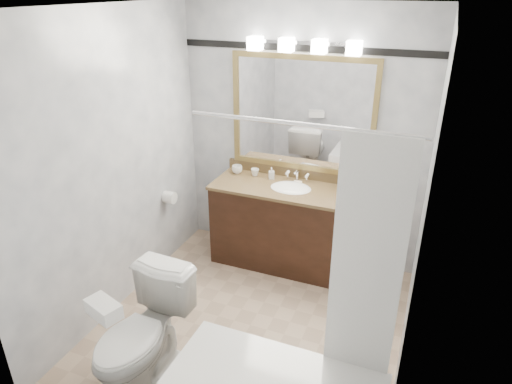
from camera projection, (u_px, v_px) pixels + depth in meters
room at (249, 190)px, 3.33m from camera, size 2.42×2.62×2.52m
vanity at (290, 225)px, 4.52m from camera, size 1.53×0.58×0.97m
mirror at (302, 114)px, 4.30m from camera, size 1.40×0.04×1.10m
vanity_light_bar at (303, 45)px, 3.99m from camera, size 1.02×0.14×0.12m
accent_stripe at (305, 48)px, 4.06m from camera, size 2.40×0.01×0.06m
tp_roll at (170, 197)px, 4.51m from camera, size 0.11×0.12×0.12m
toilet at (141, 336)px, 3.14m from camera, size 0.50×0.83×0.82m
tissue_box at (104, 309)px, 2.70m from camera, size 0.26×0.19×0.09m
coffee_maker at (352, 179)px, 4.14m from camera, size 0.17×0.20×0.31m
cup_left at (237, 169)px, 4.67m from camera, size 0.11×0.11×0.08m
cup_right at (255, 172)px, 4.61m from camera, size 0.10×0.10×0.07m
soap_bottle_a at (272, 173)px, 4.53m from camera, size 0.07×0.07×0.12m
soap_bar at (298, 183)px, 4.44m from camera, size 0.08×0.05×0.02m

